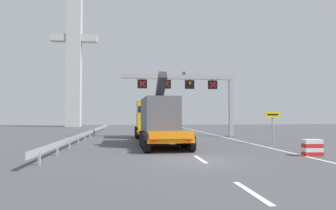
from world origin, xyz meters
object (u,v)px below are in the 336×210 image
exit_sign_yellow (273,120)px  crash_barrier_striped (312,148)px  bridge_pylon_distant (74,53)px  overhead_lane_gantry (192,86)px  heavy_haul_truck_orange (155,118)px

exit_sign_yellow → crash_barrier_striped: size_ratio=2.46×
exit_sign_yellow → bridge_pylon_distant: bearing=120.8°
exit_sign_yellow → crash_barrier_striped: (-1.10, -6.78, -1.42)m
overhead_lane_gantry → crash_barrier_striped: 16.02m
heavy_haul_truck_orange → exit_sign_yellow: size_ratio=5.62×
overhead_lane_gantry → bridge_pylon_distant: 35.84m
exit_sign_yellow → heavy_haul_truck_orange: bearing=161.9°
heavy_haul_truck_orange → crash_barrier_striped: heavy_haul_truck_orange is taller
heavy_haul_truck_orange → crash_barrier_striped: bearing=-50.8°
heavy_haul_truck_orange → bridge_pylon_distant: 39.42m
exit_sign_yellow → bridge_pylon_distant: bridge_pylon_distant is taller
overhead_lane_gantry → bridge_pylon_distant: size_ratio=0.42×
heavy_haul_truck_orange → exit_sign_yellow: heavy_haul_truck_orange is taller
bridge_pylon_distant → overhead_lane_gantry: bearing=-59.2°
overhead_lane_gantry → crash_barrier_striped: size_ratio=11.72×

